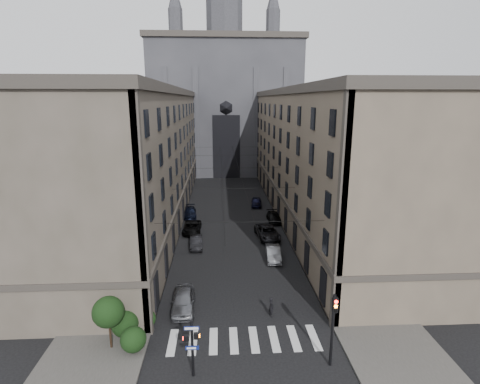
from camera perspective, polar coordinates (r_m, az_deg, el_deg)
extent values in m
cube|color=#383533|center=(58.49, -11.80, -3.51)|extent=(7.00, 80.00, 0.15)
cube|color=#383533|center=(59.07, 8.81, -3.20)|extent=(7.00, 80.00, 0.15)
cube|color=beige|center=(29.78, 0.59, -21.58)|extent=(11.00, 3.20, 0.01)
cube|color=#464035|center=(57.05, -15.23, 5.07)|extent=(13.00, 60.00, 18.00)
cube|color=#38332D|center=(56.46, -15.86, 14.53)|extent=(13.60, 60.60, 0.90)
cube|color=#38332D|center=(57.95, -14.93, 0.38)|extent=(13.40, 60.30, 0.50)
cube|color=brown|center=(57.83, 12.06, 5.36)|extent=(13.00, 60.00, 18.00)
cube|color=#38332D|center=(57.24, 12.54, 14.71)|extent=(13.60, 60.60, 0.90)
cube|color=#38332D|center=(58.71, 11.82, 0.73)|extent=(13.40, 60.30, 0.50)
cube|color=#2D2D33|center=(94.23, -2.27, 12.52)|extent=(34.00, 22.00, 30.00)
cube|color=#38332D|center=(95.12, -2.37, 21.89)|extent=(35.00, 23.00, 1.20)
cylinder|color=#2D2D33|center=(96.24, -2.41, 25.73)|extent=(8.40, 8.40, 14.00)
cone|color=#2D2D33|center=(93.65, -9.85, 25.57)|extent=(3.20, 3.20, 13.00)
cone|color=#2D2D33|center=(94.04, 5.08, 25.66)|extent=(3.20, 3.20, 13.00)
cube|color=black|center=(83.79, -2.08, 6.85)|extent=(6.00, 0.30, 14.00)
cylinder|color=black|center=(25.80, -7.26, -22.58)|extent=(0.18, 0.18, 4.00)
cube|color=orange|center=(25.26, -6.65, -20.95)|extent=(0.34, 0.24, 0.38)
cube|color=#FF0C07|center=(25.50, -8.21, -21.17)|extent=(0.34, 0.24, 0.38)
cube|color=navy|center=(24.80, -7.40, -19.88)|extent=(0.95, 0.05, 0.24)
cube|color=navy|center=(25.60, -7.30, -22.49)|extent=(0.85, 0.05, 0.27)
cylinder|color=black|center=(26.79, 13.88, -19.82)|extent=(0.20, 0.20, 5.20)
cube|color=black|center=(25.56, 14.30, -16.35)|extent=(0.34, 0.30, 1.00)
cylinder|color=#FF0C07|center=(25.27, 14.45, -15.90)|extent=(0.22, 0.05, 0.22)
cylinder|color=orange|center=(25.43, 14.41, -16.52)|extent=(0.22, 0.05, 0.22)
cylinder|color=black|center=(25.59, 14.36, -17.14)|extent=(0.22, 0.05, 0.22)
sphere|color=black|center=(28.98, -15.95, -20.79)|extent=(1.80, 1.80, 1.80)
sphere|color=black|center=(30.60, -17.14, -18.62)|extent=(2.00, 2.00, 2.00)
sphere|color=black|center=(31.29, -14.03, -18.26)|extent=(1.40, 1.40, 1.40)
cylinder|color=black|center=(29.62, -19.18, -19.53)|extent=(0.16, 0.16, 2.40)
sphere|color=black|center=(28.79, -19.44, -16.85)|extent=(2.20, 2.20, 2.20)
cylinder|color=black|center=(30.83, 0.01, -4.61)|extent=(14.00, 0.03, 0.03)
cylinder|color=black|center=(42.37, -0.90, 0.55)|extent=(14.00, 0.03, 0.03)
cylinder|color=black|center=(55.09, -1.46, 3.67)|extent=(14.00, 0.03, 0.03)
cylinder|color=black|center=(67.92, -1.80, 5.62)|extent=(14.00, 0.03, 0.03)
cylinder|color=black|center=(79.81, -2.03, 6.86)|extent=(14.00, 0.03, 0.03)
cylinder|color=black|center=(56.12, -2.82, 3.43)|extent=(0.03, 60.00, 0.03)
cylinder|color=black|center=(56.20, -0.16, 3.47)|extent=(0.03, 60.00, 0.03)
imported|color=slate|center=(33.21, -8.63, -16.01)|extent=(2.09, 4.86, 1.63)
imported|color=black|center=(45.52, -6.68, -7.60)|extent=(1.64, 4.14, 1.34)
imported|color=black|center=(50.56, -7.31, -5.37)|extent=(2.32, 5.02, 1.40)
imported|color=black|center=(57.33, -7.64, -3.06)|extent=(2.31, 4.83, 1.36)
imported|color=gray|center=(42.17, 5.08, -9.30)|extent=(1.73, 4.40, 1.43)
imported|color=black|center=(48.24, 4.18, -6.15)|extent=(3.12, 5.82, 1.55)
imported|color=black|center=(54.61, 5.21, -3.88)|extent=(1.95, 4.59, 1.32)
imported|color=black|center=(62.30, 2.52, -1.54)|extent=(2.07, 4.29, 1.41)
imported|color=black|center=(32.04, 4.77, -17.03)|extent=(0.56, 0.71, 1.70)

